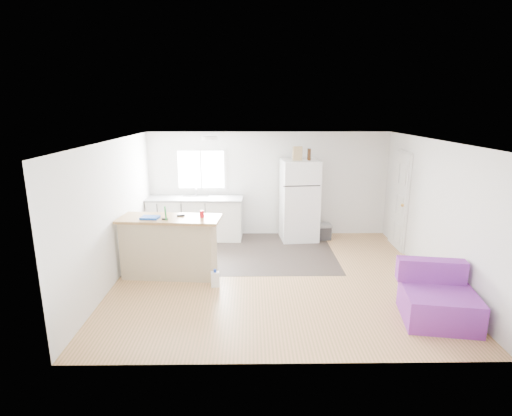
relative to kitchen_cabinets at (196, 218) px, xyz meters
The scene contains 19 objects.
room 2.83m from the kitchen_cabinets, 52.32° to the right, with size 5.51×5.01×2.41m.
vinyl_zone 1.41m from the kitchen_cabinets, 44.02° to the right, with size 4.05×2.50×0.00m, color #352C28.
window 1.11m from the kitchen_cabinets, 69.11° to the left, with size 1.18×0.06×0.98m.
interior_door 4.47m from the kitchen_cabinets, ahead, with size 0.11×0.92×2.10m.
ceiling_fixture 2.16m from the kitchen_cabinets, 63.93° to the right, with size 0.30×0.30×0.07m, color white.
kitchen_cabinets is the anchor object (origin of this frame).
peninsula 2.09m from the kitchen_cabinets, 94.95° to the right, with size 1.80×0.82×1.08m.
refrigerator 2.39m from the kitchen_cabinets, ahead, with size 0.87×0.83×1.81m.
cooler 2.87m from the kitchen_cabinets, ahead, with size 0.49×0.35×0.36m.
purple_seat 5.35m from the kitchen_cabinets, 43.22° to the right, with size 1.09×1.05×0.79m.
cleaner_jug 2.67m from the kitchen_cabinets, 75.60° to the right, with size 0.15×0.12×0.31m.
mop 2.27m from the kitchen_cabinets, 96.86° to the right, with size 0.22×0.38×1.34m.
red_cup 2.21m from the kitchen_cabinets, 78.83° to the right, with size 0.08×0.08×0.12m, color red.
blue_tray 2.28m from the kitchen_cabinets, 102.36° to the right, with size 0.30×0.22×0.04m, color #1345B6.
tool_a 2.09m from the kitchen_cabinets, 89.05° to the right, with size 0.14×0.05×0.03m, color black.
tool_b 2.31m from the kitchen_cabinets, 95.22° to the right, with size 0.10×0.04×0.03m, color black.
cardboard_box 2.71m from the kitchen_cabinets, ahead, with size 0.20×0.10×0.30m, color tan.
bottle_left 2.92m from the kitchen_cabinets, ahead, with size 0.07×0.07×0.25m, color #3A1D0A.
bottle_right 2.92m from the kitchen_cabinets, ahead, with size 0.07×0.07×0.25m, color #3A1D0A.
Camera 1 is at (-0.41, -6.60, 2.93)m, focal length 28.00 mm.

